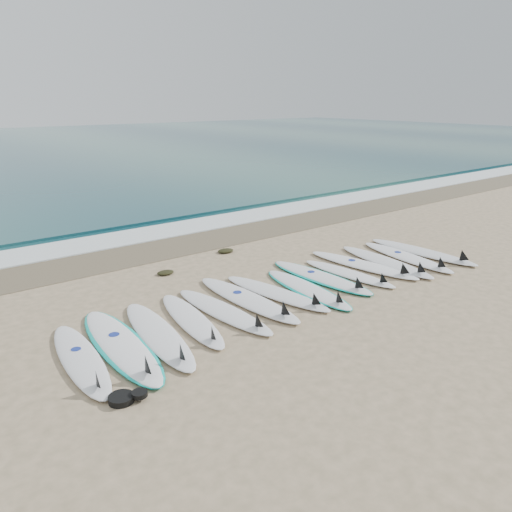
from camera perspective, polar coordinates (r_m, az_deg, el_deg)
ground at (r=9.67m, az=3.81°, el=-4.09°), size 120.00×120.00×0.00m
wet_sand_band at (r=12.84m, az=-8.41°, el=1.35°), size 120.00×1.80×0.01m
foam_band at (r=14.03m, az=-11.26°, el=2.67°), size 120.00×1.40×0.04m
wave_crest at (r=15.35m, az=-13.82°, el=3.89°), size 120.00×1.00×0.10m
surfboard_0 at (r=7.58m, az=-19.32°, el=-11.15°), size 0.76×2.53×0.32m
surfboard_1 at (r=7.82m, az=-15.12°, el=-9.81°), size 0.89×2.93×0.37m
surfboard_2 at (r=7.99m, az=-10.99°, el=-8.84°), size 0.92×2.78×0.35m
surfboard_3 at (r=8.40m, az=-7.27°, el=-7.30°), size 0.88×2.49×0.31m
surfboard_4 at (r=8.67m, az=-3.56°, el=-6.35°), size 0.67×2.58×0.33m
surfboard_5 at (r=9.13m, az=-0.78°, el=-4.99°), size 0.66×2.81×0.36m
surfboard_6 at (r=9.43m, az=2.56°, el=-4.28°), size 0.90×2.62×0.33m
surfboard_7 at (r=9.70m, az=5.98°, el=-3.78°), size 0.83×2.55×0.32m
surfboard_8 at (r=10.35m, az=7.52°, el=-2.42°), size 0.77×2.70×0.34m
surfboard_9 at (r=10.64m, az=10.76°, el=-2.01°), size 0.67×2.35×0.30m
surfboard_10 at (r=11.22m, az=12.35°, el=-1.01°), size 0.92×2.80×0.35m
surfboard_11 at (r=11.55m, az=14.79°, el=-0.65°), size 0.86×2.78×0.35m
surfboard_12 at (r=12.02m, az=17.03°, el=-0.13°), size 0.92×2.75×0.35m
surfboard_13 at (r=12.54m, az=18.67°, el=0.45°), size 0.71×2.86×0.36m
seaweed_near at (r=10.74m, az=-10.31°, el=-1.87°), size 0.37×0.28×0.07m
seaweed_far at (r=12.07m, az=-3.49°, el=0.61°), size 0.40×0.31×0.08m
leash_coil at (r=6.60m, az=-14.70°, el=-15.39°), size 0.46×0.36×0.11m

